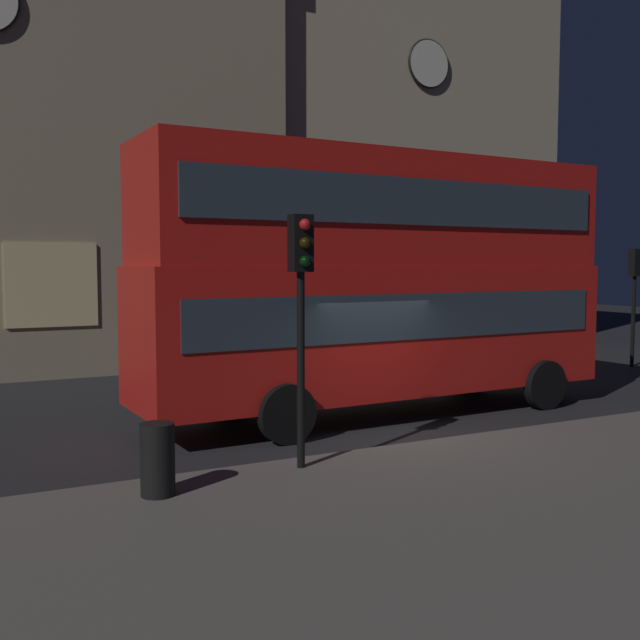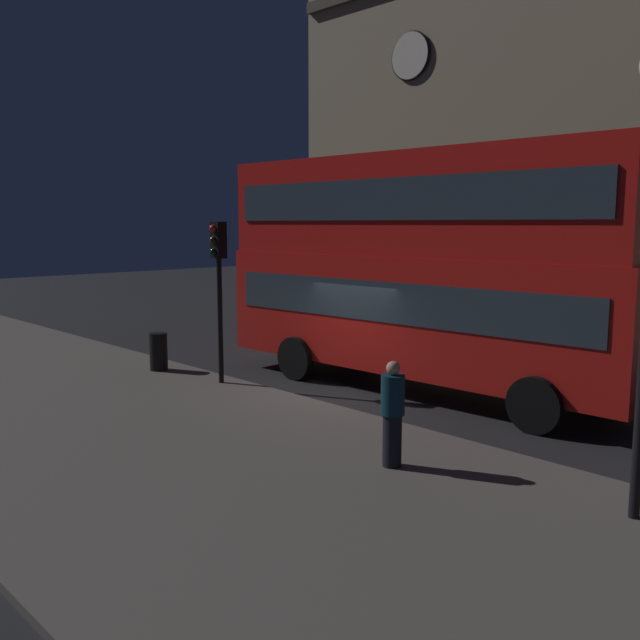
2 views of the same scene
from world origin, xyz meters
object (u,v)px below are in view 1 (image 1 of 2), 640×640
Objects in this scene: traffic_light_near_kerb at (301,287)px; traffic_light_far_side at (634,282)px; double_decker_bus at (381,272)px; litter_bin at (158,459)px.

traffic_light_near_kerb is 15.56m from traffic_light_far_side.
traffic_light_near_kerb is at bearing 22.95° from traffic_light_far_side.
double_decker_bus is 7.16m from litter_bin.
double_decker_bus reaches higher than litter_bin.
traffic_light_far_side is at bearing 11.45° from double_decker_bus.
traffic_light_far_side is at bearing 20.34° from litter_bin.
litter_bin is (-16.69, -6.19, -2.06)m from traffic_light_far_side.
double_decker_bus reaches higher than traffic_light_near_kerb.
traffic_light_far_side is (14.40, 5.87, -0.21)m from traffic_light_near_kerb.
traffic_light_near_kerb reaches higher than traffic_light_far_side.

